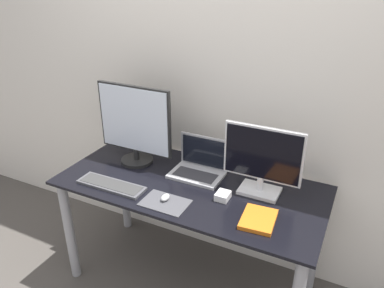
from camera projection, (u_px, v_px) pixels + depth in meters
wall_back at (220, 87)px, 2.37m from camera, size 7.00×0.05×2.50m
desk at (190, 204)px, 2.29m from camera, size 1.59×0.73×0.76m
monitor_left at (135, 125)px, 2.38m from camera, size 0.52×0.21×0.52m
monitor_right at (262, 160)px, 2.06m from camera, size 0.44×0.16×0.40m
laptop at (200, 165)px, 2.32m from camera, size 0.32×0.22×0.23m
keyboard at (111, 185)px, 2.20m from camera, size 0.42×0.13×0.02m
mousepad at (165, 203)px, 2.05m from camera, size 0.26×0.17×0.00m
mouse at (165, 197)px, 2.06m from camera, size 0.04×0.07×0.03m
book at (258, 219)px, 1.90m from camera, size 0.18×0.23×0.02m
power_brick at (223, 196)px, 2.08m from camera, size 0.07×0.09×0.04m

